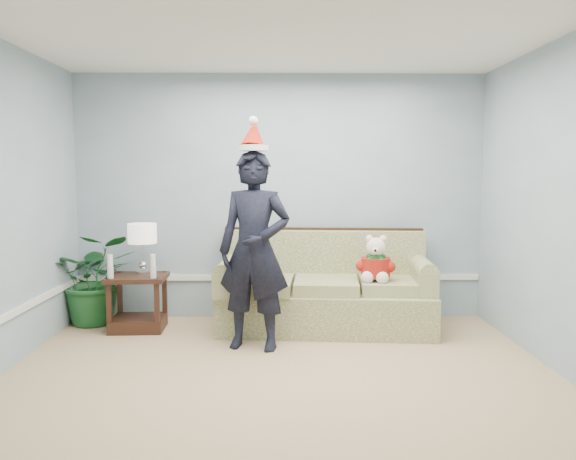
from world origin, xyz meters
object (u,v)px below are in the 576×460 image
(table_lamp, at_px, (142,236))
(houseplant, at_px, (96,278))
(side_table, at_px, (138,309))
(sofa, at_px, (325,293))
(man, at_px, (254,250))
(teddy_bear, at_px, (376,264))

(table_lamp, height_order, houseplant, table_lamp)
(side_table, relative_size, table_lamp, 1.16)
(sofa, relative_size, houseplant, 2.29)
(side_table, relative_size, man, 0.33)
(side_table, height_order, houseplant, houseplant)
(sofa, bearing_deg, table_lamp, -175.58)
(houseplant, distance_m, teddy_bear, 2.98)
(sofa, distance_m, houseplant, 2.47)
(sofa, distance_m, side_table, 1.95)
(houseplant, bearing_deg, table_lamp, -17.97)
(man, bearing_deg, side_table, 166.38)
(table_lamp, distance_m, teddy_bear, 2.42)
(sofa, bearing_deg, teddy_bear, -19.60)
(man, bearing_deg, sofa, 57.45)
(houseplant, xyz_separation_m, teddy_bear, (2.95, -0.41, 0.21))
(side_table, bearing_deg, man, -26.73)
(sofa, xyz_separation_m, houseplant, (-2.46, 0.19, 0.13))
(side_table, bearing_deg, table_lamp, 60.92)
(sofa, bearing_deg, side_table, -173.24)
(houseplant, bearing_deg, man, -26.77)
(side_table, xyz_separation_m, table_lamp, (0.04, 0.08, 0.75))
(table_lamp, distance_m, houseplant, 0.76)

